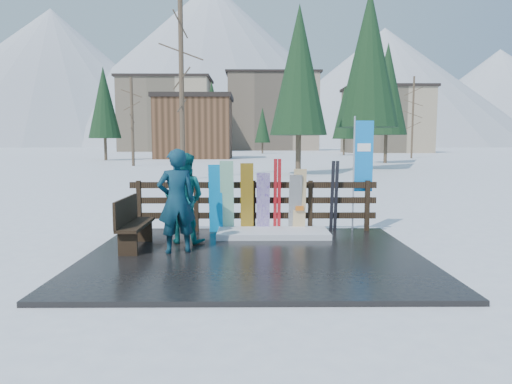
{
  "coord_description": "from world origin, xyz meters",
  "views": [
    {
      "loc": [
        -0.02,
        -8.09,
        2.07
      ],
      "look_at": [
        0.05,
        1.0,
        1.1
      ],
      "focal_mm": 32.0,
      "sensor_mm": 36.0,
      "label": 1
    }
  ],
  "objects_px": {
    "snowboard_3": "(263,203)",
    "person_front": "(176,201)",
    "snowboard_0": "(216,199)",
    "bench": "(132,221)",
    "snowboard_5": "(300,201)",
    "snowboard_4": "(295,204)",
    "person_back": "(184,198)",
    "snowboard_2": "(247,198)",
    "snowboard_1": "(227,197)",
    "rental_flag": "(361,160)"
  },
  "relations": [
    {
      "from": "bench",
      "to": "snowboard_2",
      "type": "distance_m",
      "value": 2.65
    },
    {
      "from": "snowboard_1",
      "to": "person_front",
      "type": "distance_m",
      "value": 2.03
    },
    {
      "from": "snowboard_3",
      "to": "rental_flag",
      "type": "relative_size",
      "value": 0.52
    },
    {
      "from": "rental_flag",
      "to": "bench",
      "type": "bearing_deg",
      "value": -159.61
    },
    {
      "from": "bench",
      "to": "snowboard_3",
      "type": "xyz_separation_m",
      "value": [
        2.53,
        1.5,
        0.16
      ]
    },
    {
      "from": "snowboard_3",
      "to": "person_front",
      "type": "relative_size",
      "value": 0.72
    },
    {
      "from": "bench",
      "to": "snowboard_4",
      "type": "height_order",
      "value": "snowboard_4"
    },
    {
      "from": "snowboard_0",
      "to": "bench",
      "type": "bearing_deg",
      "value": -134.43
    },
    {
      "from": "bench",
      "to": "snowboard_2",
      "type": "bearing_deg",
      "value": 34.68
    },
    {
      "from": "snowboard_1",
      "to": "person_back",
      "type": "relative_size",
      "value": 0.91
    },
    {
      "from": "snowboard_0",
      "to": "person_front",
      "type": "xyz_separation_m",
      "value": [
        -0.56,
        -1.85,
        0.18
      ]
    },
    {
      "from": "person_front",
      "to": "person_back",
      "type": "distance_m",
      "value": 0.86
    },
    {
      "from": "bench",
      "to": "person_back",
      "type": "bearing_deg",
      "value": 29.16
    },
    {
      "from": "person_front",
      "to": "person_back",
      "type": "bearing_deg",
      "value": -109.2
    },
    {
      "from": "rental_flag",
      "to": "person_back",
      "type": "height_order",
      "value": "rental_flag"
    },
    {
      "from": "snowboard_2",
      "to": "snowboard_3",
      "type": "relative_size",
      "value": 1.16
    },
    {
      "from": "bench",
      "to": "person_front",
      "type": "relative_size",
      "value": 0.79
    },
    {
      "from": "snowboard_1",
      "to": "rental_flag",
      "type": "xyz_separation_m",
      "value": [
        3.04,
        0.27,
        0.8
      ]
    },
    {
      "from": "bench",
      "to": "snowboard_4",
      "type": "distance_m",
      "value": 3.58
    },
    {
      "from": "snowboard_3",
      "to": "rental_flag",
      "type": "xyz_separation_m",
      "value": [
        2.24,
        0.27,
        0.93
      ]
    },
    {
      "from": "snowboard_1",
      "to": "snowboard_4",
      "type": "height_order",
      "value": "snowboard_1"
    },
    {
      "from": "snowboard_1",
      "to": "snowboard_3",
      "type": "distance_m",
      "value": 0.81
    },
    {
      "from": "snowboard_0",
      "to": "snowboard_4",
      "type": "relative_size",
      "value": 1.16
    },
    {
      "from": "bench",
      "to": "person_back",
      "type": "xyz_separation_m",
      "value": [
        0.91,
        0.51,
        0.39
      ]
    },
    {
      "from": "snowboard_3",
      "to": "rental_flag",
      "type": "height_order",
      "value": "rental_flag"
    },
    {
      "from": "person_back",
      "to": "rental_flag",
      "type": "bearing_deg",
      "value": -145.93
    },
    {
      "from": "snowboard_4",
      "to": "snowboard_5",
      "type": "xyz_separation_m",
      "value": [
        0.1,
        0.0,
        0.06
      ]
    },
    {
      "from": "bench",
      "to": "snowboard_3",
      "type": "distance_m",
      "value": 2.95
    },
    {
      "from": "snowboard_0",
      "to": "snowboard_1",
      "type": "xyz_separation_m",
      "value": [
        0.26,
        0.0,
        0.04
      ]
    },
    {
      "from": "bench",
      "to": "snowboard_5",
      "type": "distance_m",
      "value": 3.67
    },
    {
      "from": "rental_flag",
      "to": "person_front",
      "type": "relative_size",
      "value": 1.37
    },
    {
      "from": "person_back",
      "to": "snowboard_3",
      "type": "bearing_deg",
      "value": -132.54
    },
    {
      "from": "snowboard_5",
      "to": "person_front",
      "type": "xyz_separation_m",
      "value": [
        -2.43,
        -1.85,
        0.23
      ]
    },
    {
      "from": "rental_flag",
      "to": "person_back",
      "type": "bearing_deg",
      "value": -161.86
    },
    {
      "from": "snowboard_4",
      "to": "snowboard_5",
      "type": "bearing_deg",
      "value": 0.0
    },
    {
      "from": "snowboard_5",
      "to": "person_back",
      "type": "xyz_separation_m",
      "value": [
        -2.43,
        -0.99,
        0.19
      ]
    },
    {
      "from": "snowboard_2",
      "to": "person_front",
      "type": "relative_size",
      "value": 0.83
    },
    {
      "from": "snowboard_5",
      "to": "person_front",
      "type": "bearing_deg",
      "value": -142.66
    },
    {
      "from": "snowboard_2",
      "to": "snowboard_3",
      "type": "distance_m",
      "value": 0.38
    },
    {
      "from": "bench",
      "to": "snowboard_5",
      "type": "bearing_deg",
      "value": 24.19
    },
    {
      "from": "snowboard_0",
      "to": "rental_flag",
      "type": "distance_m",
      "value": 3.41
    },
    {
      "from": "bench",
      "to": "snowboard_0",
      "type": "distance_m",
      "value": 2.12
    },
    {
      "from": "bench",
      "to": "snowboard_2",
      "type": "height_order",
      "value": "snowboard_2"
    },
    {
      "from": "snowboard_5",
      "to": "rental_flag",
      "type": "relative_size",
      "value": 0.56
    },
    {
      "from": "snowboard_0",
      "to": "person_back",
      "type": "height_order",
      "value": "person_back"
    },
    {
      "from": "snowboard_4",
      "to": "person_back",
      "type": "bearing_deg",
      "value": -156.95
    },
    {
      "from": "snowboard_0",
      "to": "snowboard_2",
      "type": "height_order",
      "value": "snowboard_2"
    },
    {
      "from": "bench",
      "to": "snowboard_5",
      "type": "relative_size",
      "value": 1.04
    },
    {
      "from": "bench",
      "to": "person_back",
      "type": "height_order",
      "value": "person_back"
    },
    {
      "from": "snowboard_1",
      "to": "person_back",
      "type": "bearing_deg",
      "value": -129.4
    }
  ]
}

